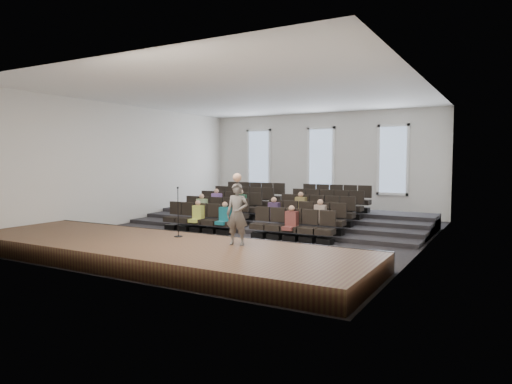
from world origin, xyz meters
TOP-DOWN VIEW (x-y plane):
  - ground at (0.00, 0.00)m, footprint 14.00×14.00m
  - ceiling at (0.00, 0.00)m, footprint 12.00×14.00m
  - wall_back at (0.00, 7.02)m, footprint 12.00×0.04m
  - wall_front at (0.00, -7.02)m, footprint 12.00×0.04m
  - wall_left at (-6.02, 0.00)m, footprint 0.04×14.00m
  - wall_right at (6.02, 0.00)m, footprint 0.04×14.00m
  - stage at (0.00, -5.10)m, footprint 11.80×3.60m
  - stage_lip at (0.00, -3.33)m, footprint 11.80×0.06m
  - risers at (0.00, 3.17)m, footprint 11.80×4.80m
  - seating_rows at (-0.00, 1.54)m, footprint 6.80×4.70m
  - windows at (0.00, 6.95)m, footprint 8.44×0.10m
  - audience at (-0.28, 0.45)m, footprint 5.45×2.64m
  - speaker at (2.14, -4.34)m, footprint 0.65×0.48m
  - mic_stand at (-0.01, -4.08)m, footprint 0.24×0.24m

SIDE VIEW (x-z plane):
  - ground at x=0.00m, z-range 0.00..0.00m
  - risers at x=0.00m, z-range -0.10..0.50m
  - stage at x=0.00m, z-range 0.00..0.50m
  - stage_lip at x=0.00m, z-range -0.01..0.51m
  - seating_rows at x=0.00m, z-range -0.15..1.52m
  - audience at x=-0.28m, z-range 0.28..1.38m
  - mic_stand at x=-0.01m, z-range 0.21..1.65m
  - speaker at x=2.14m, z-range 0.50..2.10m
  - wall_back at x=0.00m, z-range 0.00..5.00m
  - wall_front at x=0.00m, z-range 0.00..5.00m
  - wall_left at x=-6.02m, z-range 0.00..5.00m
  - wall_right at x=6.02m, z-range 0.00..5.00m
  - windows at x=0.00m, z-range 1.08..4.32m
  - ceiling at x=0.00m, z-range 5.00..5.02m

